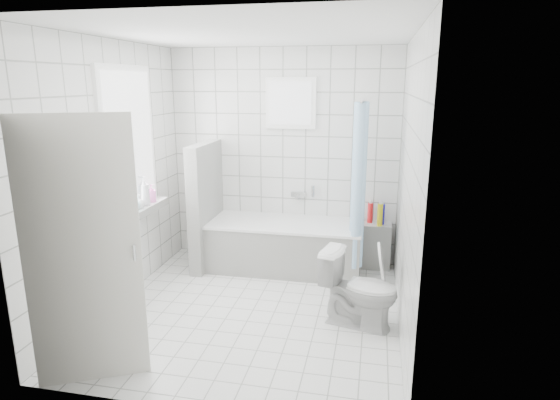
# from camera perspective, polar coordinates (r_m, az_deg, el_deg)

# --- Properties ---
(ground) EXTENTS (3.00, 3.00, 0.00)m
(ground) POSITION_cam_1_polar(r_m,az_deg,el_deg) (4.77, -3.30, -13.24)
(ground) COLOR white
(ground) RESTS_ON ground
(ceiling) EXTENTS (3.00, 3.00, 0.00)m
(ceiling) POSITION_cam_1_polar(r_m,az_deg,el_deg) (4.25, -3.82, 19.62)
(ceiling) COLOR white
(ceiling) RESTS_ON ground
(wall_back) EXTENTS (2.80, 0.02, 2.60)m
(wall_back) POSITION_cam_1_polar(r_m,az_deg,el_deg) (5.76, 0.36, 5.27)
(wall_back) COLOR white
(wall_back) RESTS_ON ground
(wall_front) EXTENTS (2.80, 0.02, 2.60)m
(wall_front) POSITION_cam_1_polar(r_m,az_deg,el_deg) (2.95, -11.14, -3.75)
(wall_front) COLOR white
(wall_front) RESTS_ON ground
(wall_left) EXTENTS (0.02, 3.00, 2.60)m
(wall_left) POSITION_cam_1_polar(r_m,az_deg,el_deg) (4.88, -19.64, 2.79)
(wall_left) COLOR white
(wall_left) RESTS_ON ground
(wall_right) EXTENTS (0.02, 3.00, 2.60)m
(wall_right) POSITION_cam_1_polar(r_m,az_deg,el_deg) (4.19, 15.28, 1.35)
(wall_right) COLOR white
(wall_right) RESTS_ON ground
(window_left) EXTENTS (0.01, 0.90, 1.40)m
(window_left) POSITION_cam_1_polar(r_m,az_deg,el_deg) (5.07, -17.75, 6.78)
(window_left) COLOR white
(window_left) RESTS_ON wall_left
(window_back) EXTENTS (0.50, 0.01, 0.50)m
(window_back) POSITION_cam_1_polar(r_m,az_deg,el_deg) (5.64, 1.29, 11.70)
(window_back) COLOR white
(window_back) RESTS_ON wall_back
(window_sill) EXTENTS (0.18, 1.02, 0.08)m
(window_sill) POSITION_cam_1_polar(r_m,az_deg,el_deg) (5.18, -16.70, -1.34)
(window_sill) COLOR white
(window_sill) RESTS_ON wall_left
(door) EXTENTS (0.73, 0.39, 2.00)m
(door) POSITION_cam_1_polar(r_m,az_deg,el_deg) (3.63, -22.86, -6.19)
(door) COLOR silver
(door) RESTS_ON ground
(bathtub) EXTENTS (1.81, 0.77, 0.58)m
(bathtub) POSITION_cam_1_polar(r_m,az_deg,el_deg) (5.64, 0.65, -5.55)
(bathtub) COLOR white
(bathtub) RESTS_ON ground
(partition_wall) EXTENTS (0.15, 0.85, 1.50)m
(partition_wall) POSITION_cam_1_polar(r_m,az_deg,el_deg) (5.71, -9.02, -0.64)
(partition_wall) COLOR white
(partition_wall) RESTS_ON ground
(tiled_ledge) EXTENTS (0.40, 0.24, 0.55)m
(tiled_ledge) POSITION_cam_1_polar(r_m,az_deg,el_deg) (5.79, 11.35, -5.45)
(tiled_ledge) COLOR white
(tiled_ledge) RESTS_ON ground
(toilet) EXTENTS (0.77, 0.55, 0.71)m
(toilet) POSITION_cam_1_polar(r_m,az_deg,el_deg) (4.42, 9.65, -10.64)
(toilet) COLOR white
(toilet) RESTS_ON ground
(curtain_rod) EXTENTS (0.02, 0.80, 0.02)m
(curtain_rod) POSITION_cam_1_polar(r_m,az_deg,el_deg) (5.19, 10.04, 11.83)
(curtain_rod) COLOR silver
(curtain_rod) RESTS_ON wall_back
(shower_curtain) EXTENTS (0.14, 0.48, 1.78)m
(shower_curtain) POSITION_cam_1_polar(r_m,az_deg,el_deg) (5.17, 9.56, 1.78)
(shower_curtain) COLOR #4691CD
(shower_curtain) RESTS_ON curtain_rod
(tub_faucet) EXTENTS (0.18, 0.06, 0.06)m
(tub_faucet) POSITION_cam_1_polar(r_m,az_deg,el_deg) (5.78, 2.28, 0.72)
(tub_faucet) COLOR silver
(tub_faucet) RESTS_ON wall_back
(sill_bottles) EXTENTS (0.13, 0.55, 0.32)m
(sill_bottles) POSITION_cam_1_polar(r_m,az_deg,el_deg) (5.18, -16.48, 0.55)
(sill_bottles) COLOR white
(sill_bottles) RESTS_ON window_sill
(ledge_bottles) EXTENTS (0.20, 0.17, 0.27)m
(ledge_bottles) POSITION_cam_1_polar(r_m,az_deg,el_deg) (5.66, 11.79, -1.68)
(ledge_bottles) COLOR red
(ledge_bottles) RESTS_ON tiled_ledge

